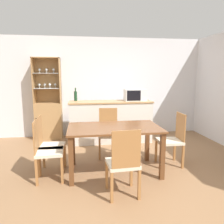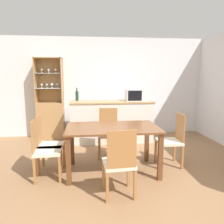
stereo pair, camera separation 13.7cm
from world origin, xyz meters
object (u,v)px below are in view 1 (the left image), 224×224
object	(u,v)px
dining_chair_side_left_near	(46,151)
wine_bottle	(76,96)
dining_chair_head_far	(109,133)
microwave	(135,95)
dining_table	(114,134)
dining_chair_head_near	(123,163)
display_cabinet	(49,115)
dining_chair_side_right_far	(172,140)
dining_chair_side_left_far	(49,145)

from	to	relation	value
dining_chair_side_left_near	wine_bottle	world-z (taller)	wine_bottle
dining_chair_head_far	microwave	size ratio (longest dim) A/B	1.86
dining_table	dining_chair_head_near	xyz separation A→B (m)	(0.00, -0.76, -0.19)
dining_chair_side_left_near	dining_chair_head_far	xyz separation A→B (m)	(1.07, 0.90, 0.00)
wine_bottle	dining_chair_side_left_near	bearing A→B (deg)	-101.77
dining_chair_head_near	microwave	xyz separation A→B (m)	(0.77, 2.45, 0.66)
dining_table	wine_bottle	size ratio (longest dim) A/B	4.81
dining_chair_side_left_near	dining_chair_head_far	size ratio (longest dim) A/B	1.00
dining_chair_head_near	display_cabinet	bearing A→B (deg)	111.23
dining_chair_side_left_near	display_cabinet	bearing A→B (deg)	-176.25
dining_chair_side_right_far	dining_chair_side_left_near	bearing A→B (deg)	98.46
dining_chair_side_left_far	microwave	bearing A→B (deg)	133.49
dining_chair_side_left_far	wine_bottle	distance (m)	1.90
dining_chair_head_far	dining_table	bearing A→B (deg)	94.23
dining_chair_head_far	microwave	bearing A→B (deg)	-125.12
display_cabinet	dining_table	world-z (taller)	display_cabinet
dining_table	microwave	xyz separation A→B (m)	(0.77, 1.69, 0.47)
dining_chair_side_left_near	dining_chair_head_far	world-z (taller)	same
dining_chair_side_right_far	microwave	bearing A→B (deg)	12.10
wine_bottle	dining_chair_side_left_far	bearing A→B (deg)	-103.54
display_cabinet	dining_chair_side_left_far	distance (m)	2.05
dining_chair_side_left_far	dining_chair_side_left_near	world-z (taller)	same
dining_chair_head_near	wine_bottle	xyz separation A→B (m)	(-0.65, 2.63, 0.64)
dining_chair_side_right_far	dining_chair_head_near	xyz separation A→B (m)	(-1.06, -0.90, 0.00)
dining_chair_head_far	wine_bottle	size ratio (longest dim) A/B	3.02
display_cabinet	dining_chair_head_near	bearing A→B (deg)	-65.44
dining_chair_side_left_far	dining_chair_head_near	world-z (taller)	same
display_cabinet	dining_chair_side_right_far	distance (m)	3.15
display_cabinet	dining_chair_head_far	xyz separation A→B (m)	(1.34, -1.40, -0.15)
dining_table	dining_chair_side_left_near	size ratio (longest dim) A/B	1.59
dining_chair_side_left_far	dining_chair_head_far	size ratio (longest dim) A/B	1.00
display_cabinet	microwave	xyz separation A→B (m)	(2.10, -0.48, 0.51)
dining_chair_side_left_far	microwave	xyz separation A→B (m)	(1.83, 1.55, 0.66)
dining_table	dining_chair_side_left_near	bearing A→B (deg)	-172.74
dining_chair_head_near	microwave	size ratio (longest dim) A/B	1.86
dining_table	dining_chair_side_right_far	bearing A→B (deg)	7.07
display_cabinet	dining_chair_side_right_far	bearing A→B (deg)	-40.24
dining_chair_side_left_near	wine_bottle	bearing A→B (deg)	165.32
dining_chair_side_left_far	microwave	size ratio (longest dim) A/B	1.86
display_cabinet	microwave	world-z (taller)	display_cabinet
dining_table	wine_bottle	distance (m)	2.03
dining_chair_head_far	dining_chair_side_left_near	bearing A→B (deg)	44.56
dining_table	dining_chair_side_left_far	world-z (taller)	dining_chair_side_left_far
display_cabinet	dining_table	xyz separation A→B (m)	(1.33, -2.16, 0.04)
dining_chair_side_left_far	dining_table	bearing A→B (deg)	86.01
display_cabinet	dining_chair_side_left_near	size ratio (longest dim) A/B	2.15
dining_table	microwave	bearing A→B (deg)	65.49
dining_chair_head_near	dining_chair_head_far	size ratio (longest dim) A/B	1.00
dining_table	dining_chair_side_left_far	size ratio (longest dim) A/B	1.59
dining_chair_side_left_far	microwave	distance (m)	2.49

